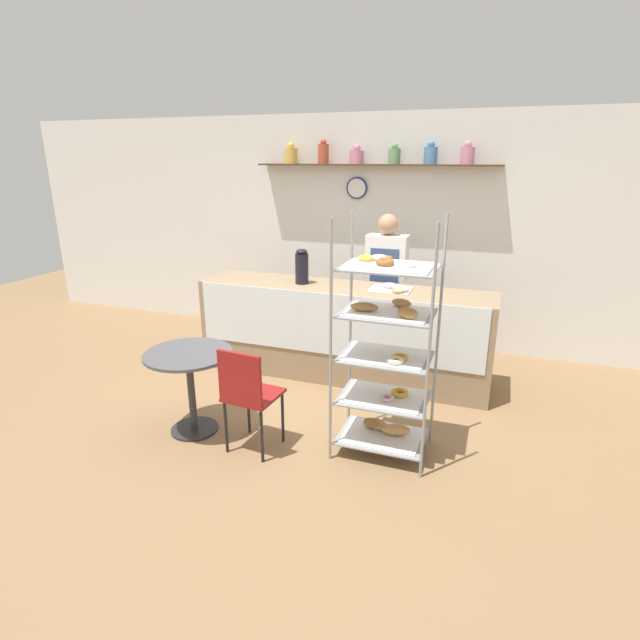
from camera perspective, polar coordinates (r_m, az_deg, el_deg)
name	(u,v)px	position (r m, az deg, el deg)	size (l,w,h in m)	color
ground_plane	(306,421)	(4.47, -1.64, -11.47)	(14.00, 14.00, 0.00)	olive
back_wall	(375,230)	(6.14, 6.26, 10.17)	(10.00, 0.30, 2.70)	white
display_counter	(342,332)	(5.17, 2.56, -1.35)	(3.00, 0.63, 0.97)	#937A5B
pastry_rack	(386,357)	(3.75, 7.50, -4.21)	(0.71, 0.51, 1.83)	gray
person_worker	(386,283)	(5.48, 7.52, 4.19)	(0.43, 0.23, 1.65)	#282833
cafe_table	(190,372)	(4.24, -14.66, -5.79)	(0.72, 0.72, 0.71)	#262628
cafe_chair	(247,390)	(3.84, -8.32, -7.97)	(0.41, 0.41, 0.87)	black
coffee_carafe	(302,267)	(5.12, -2.09, 6.10)	(0.14, 0.14, 0.36)	black
donut_tray_counter	(394,289)	(4.92, 8.43, 3.57)	(0.40, 0.33, 0.05)	silver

